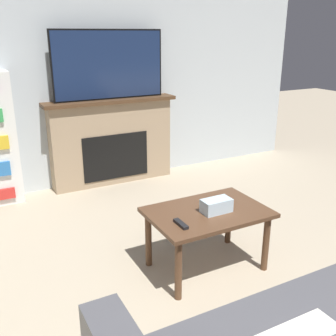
# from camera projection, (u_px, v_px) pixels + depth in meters

# --- Properties ---
(wall_back) EXTENTS (5.59, 0.06, 2.70)m
(wall_back) POSITION_uv_depth(u_px,v_px,m) (94.00, 68.00, 4.44)
(wall_back) COLOR silver
(wall_back) RESTS_ON ground_plane
(fireplace) EXTENTS (1.54, 0.28, 1.01)m
(fireplace) POSITION_uv_depth(u_px,v_px,m) (112.00, 141.00, 4.65)
(fireplace) COLOR tan
(fireplace) RESTS_ON ground_plane
(tv) EXTENTS (1.28, 0.03, 0.76)m
(tv) POSITION_uv_depth(u_px,v_px,m) (109.00, 65.00, 4.35)
(tv) COLOR black
(tv) RESTS_ON fireplace
(coffee_table) EXTENTS (0.88, 0.59, 0.48)m
(coffee_table) POSITION_uv_depth(u_px,v_px,m) (207.00, 219.00, 2.92)
(coffee_table) COLOR brown
(coffee_table) RESTS_ON ground_plane
(tissue_box) EXTENTS (0.22, 0.12, 0.10)m
(tissue_box) POSITION_uv_depth(u_px,v_px,m) (216.00, 206.00, 2.86)
(tissue_box) COLOR silver
(tissue_box) RESTS_ON coffee_table
(remote_control) EXTENTS (0.04, 0.15, 0.02)m
(remote_control) POSITION_uv_depth(u_px,v_px,m) (181.00, 224.00, 2.67)
(remote_control) COLOR black
(remote_control) RESTS_ON coffee_table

